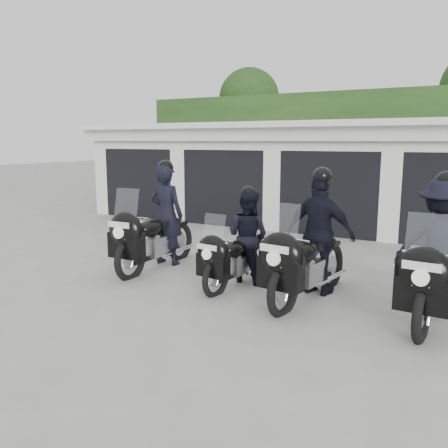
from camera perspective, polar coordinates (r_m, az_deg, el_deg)
The scene contains 7 objects.
ground at distance 7.78m, azimuth 0.01°, elevation -8.46°, with size 80.00×80.00×0.00m, color #9A9A95.
garage_block at distance 14.97m, azimuth 15.34°, elevation 5.68°, with size 16.40×6.80×2.96m.
background_vegetation at distance 19.62m, azimuth 20.11°, elevation 10.31°, with size 20.00×3.90×5.80m.
police_bike_a at distance 9.27m, azimuth -8.11°, elevation -0.08°, with size 0.76×2.48×2.16m.
police_bike_b at distance 8.17m, azimuth 2.21°, elevation -2.20°, with size 0.85×2.01×1.75m.
police_bike_c at distance 7.57m, azimuth 10.79°, elevation -2.11°, with size 1.23×2.43×2.12m.
police_bike_d at distance 7.26m, azimuth 24.37°, elevation -3.35°, with size 1.30×2.43×2.11m.
Camera 1 is at (3.60, -6.43, 2.47)m, focal length 38.00 mm.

